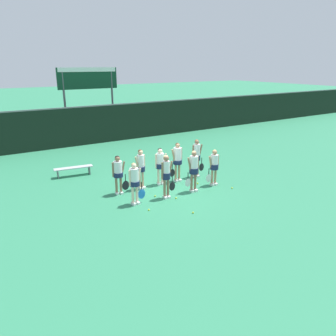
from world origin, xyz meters
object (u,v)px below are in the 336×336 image
Objects in this scene: player_3 at (214,165)px; tennis_ball_7 at (186,183)px; player_7 at (177,159)px; tennis_ball_9 at (149,210)px; player_6 at (160,163)px; player_8 at (197,155)px; player_5 at (141,166)px; tennis_ball_2 at (176,198)px; bench_courtside at (73,168)px; tennis_ball_3 at (164,192)px; player_0 at (135,180)px; tennis_ball_6 at (198,183)px; player_4 at (118,172)px; scoreboard at (88,84)px; tennis_ball_0 at (232,188)px; tennis_ball_4 at (179,173)px; player_1 at (166,173)px; tennis_ball_5 at (194,169)px; tennis_ball_1 at (193,213)px; player_2 at (194,168)px.

tennis_ball_7 is (-0.92, 0.80, -0.91)m from player_3.
player_7 is 3.53m from tennis_ball_9.
player_8 is at bearing 11.15° from player_6.
player_5 is 2.09m from tennis_ball_2.
tennis_ball_3 is at bearing -50.57° from bench_courtside.
player_6 is 25.05× the size of tennis_ball_9.
player_0 is at bearing -133.76° from player_6.
player_7 is at bearing 124.77° from tennis_ball_6.
player_4 is 2.89m from player_7.
scoreboard is 2.82× the size of player_5.
tennis_ball_0 is 0.96× the size of tennis_ball_4.
player_1 is at bearing -37.21° from player_4.
tennis_ball_5 is at bearing 58.21° from tennis_ball_6.
player_0 is 1.02× the size of player_3.
player_8 reaches higher than tennis_ball_1.
tennis_ball_4 reaches higher than tennis_ball_9.
player_7 is at bearing 46.88° from player_1.
tennis_ball_2 is (1.70, -1.70, -0.93)m from player_4.
tennis_ball_2 is at bearing 81.39° from tennis_ball_1.
player_1 is at bearing -133.53° from tennis_ball_4.
scoreboard reaches higher than tennis_ball_6.
tennis_ball_0 is (4.26, -0.77, -0.94)m from player_0.
player_4 is at bearing 138.62° from player_1.
player_2 is 1.06× the size of player_6.
player_8 is at bearing 93.89° from player_3.
player_5 is 25.30× the size of tennis_ball_3.
tennis_ball_6 is at bearing -85.47° from scoreboard.
tennis_ball_6 is at bearing -35.27° from bench_courtside.
bench_courtside is 3.43m from player_4.
tennis_ball_7 is at bearing 59.68° from tennis_ball_1.
player_4 is 24.59× the size of tennis_ball_7.
player_0 is 1.85m from tennis_ball_3.
tennis_ball_2 is 3.86m from tennis_ball_5.
bench_courtside is at bearing 117.73° from tennis_ball_2.
player_5 is 25.90× the size of tennis_ball_2.
player_3 is 2.35m from player_6.
player_8 reaches higher than tennis_ball_7.
tennis_ball_1 is (-1.41, -3.14, -1.04)m from player_7.
bench_courtside reaches higher than tennis_ball_7.
player_7 is at bearing -170.34° from player_8.
bench_courtside is 4.69m from player_0.
player_6 is at bearing 8.68° from player_4.
tennis_ball_4 is (3.44, 2.10, -0.93)m from player_0.
tennis_ball_3 is at bearing -100.89° from player_6.
player_8 is (2.57, 1.45, 0.02)m from player_1.
player_5 reaches higher than tennis_ball_4.
player_2 is at bearing -89.05° from scoreboard.
player_4 is 2.03m from player_6.
scoreboard is at bearing 98.21° from tennis_ball_0.
bench_courtside is 6.67m from player_3.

